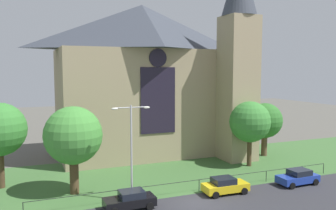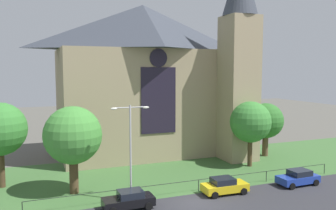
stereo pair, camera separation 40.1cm
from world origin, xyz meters
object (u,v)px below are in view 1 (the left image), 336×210
tree_right_near (250,122)px  parked_car_black (130,200)px  streetlamp_near (131,141)px  church_building (149,78)px  parked_car_blue (298,177)px  parked_car_yellow (225,186)px  tree_right_far (265,121)px  tree_left_near (73,136)px

tree_right_near → parked_car_black: bearing=-156.3°
tree_right_near → streetlamp_near: streetlamp_near is taller
parked_car_black → tree_right_near: bearing=-156.6°
church_building → parked_car_blue: 22.67m
parked_car_blue → parked_car_black: bearing=-1.8°
parked_car_black → parked_car_yellow: 9.13m
parked_car_yellow → parked_car_black: bearing=-177.0°
parked_car_yellow → church_building: bearing=95.3°
streetlamp_near → parked_car_blue: (16.61, -1.84, -4.59)m
tree_right_near → parked_car_black: size_ratio=1.83×
parked_car_yellow → parked_car_blue: 8.12m
tree_right_far → tree_right_near: bearing=-143.5°
tree_left_near → parked_car_black: bearing=-55.5°
tree_right_far → parked_car_yellow: tree_right_far is taller
streetlamp_near → church_building: bearing=66.0°
streetlamp_near → tree_left_near: bearing=138.4°
church_building → streetlamp_near: bearing=-114.0°
tree_right_near → parked_car_blue: (0.47, -7.63, -4.53)m
church_building → parked_car_yellow: church_building is taller
parked_car_yellow → streetlamp_near: bearing=172.6°
tree_left_near → parked_car_yellow: tree_left_near is taller
tree_left_near → parked_car_black: (3.74, -5.45, -4.65)m
church_building → parked_car_black: bearing=-113.8°
tree_right_far → streetlamp_near: 23.03m
tree_left_near → parked_car_blue: tree_left_near is taller
tree_right_near → tree_left_near: tree_left_near is taller
tree_right_near → parked_car_yellow: bearing=-136.9°
tree_left_near → parked_car_blue: bearing=-15.2°
streetlamp_near → parked_car_blue: 17.33m
tree_right_far → church_building: bearing=152.4°
tree_left_near → streetlamp_near: streetlamp_near is taller
tree_right_far → tree_left_near: (-25.38, -5.51, 0.73)m
parked_car_yellow → parked_car_blue: bearing=-1.8°
tree_left_near → parked_car_blue: size_ratio=1.92×
church_building → tree_left_near: 17.93m
church_building → tree_right_far: church_building is taller
parked_car_black → streetlamp_near: bearing=-111.8°
tree_right_near → parked_car_yellow: (-7.64, -7.14, -4.53)m
tree_right_far → streetlamp_near: size_ratio=0.84×
tree_right_far → tree_left_near: 25.98m
church_building → parked_car_black: church_building is taller
streetlamp_near → parked_car_blue: bearing=-6.3°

